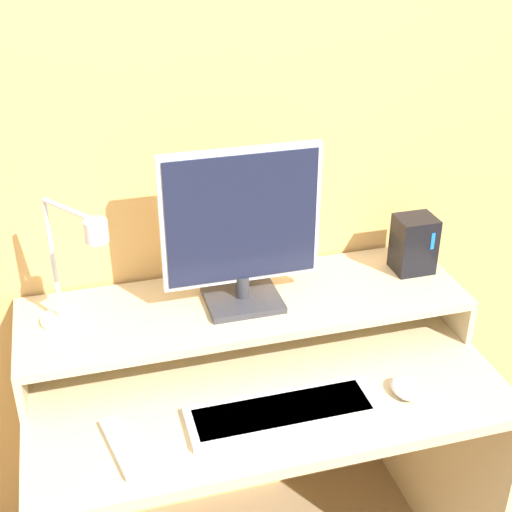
{
  "coord_description": "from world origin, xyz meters",
  "views": [
    {
      "loc": [
        -0.4,
        -1.07,
        1.89
      ],
      "look_at": [
        -0.0,
        0.36,
        1.09
      ],
      "focal_mm": 50.0,
      "sensor_mm": 36.0,
      "label": 1
    }
  ],
  "objects": [
    {
      "name": "monitor_shelf",
      "position": [
        0.0,
        0.48,
        0.87
      ],
      "size": [
        1.18,
        0.35,
        0.13
      ],
      "color": "beige",
      "rests_on": "desk"
    },
    {
      "name": "desk_lamp",
      "position": [
        -0.42,
        0.44,
        1.07
      ],
      "size": [
        0.18,
        0.22,
        0.34
      ],
      "color": "silver",
      "rests_on": "monitor_shelf"
    },
    {
      "name": "wall_back",
      "position": [
        0.0,
        0.69,
        1.25
      ],
      "size": [
        6.0,
        0.05,
        2.5
      ],
      "color": "#E5AD60",
      "rests_on": "ground_plane"
    },
    {
      "name": "desk",
      "position": [
        0.0,
        0.33,
        0.53
      ],
      "size": [
        1.18,
        0.65,
        0.76
      ],
      "color": "beige",
      "rests_on": "ground_plane"
    },
    {
      "name": "monitor",
      "position": [
        -0.01,
        0.47,
        1.11
      ],
      "size": [
        0.41,
        0.17,
        0.42
      ],
      "color": "#38383D",
      "rests_on": "monitor_shelf"
    },
    {
      "name": "remote_control",
      "position": [
        -0.37,
        0.15,
        0.77
      ],
      "size": [
        0.08,
        0.2,
        0.02
      ],
      "color": "white",
      "rests_on": "desk"
    },
    {
      "name": "router_dock",
      "position": [
        0.5,
        0.51,
        0.97
      ],
      "size": [
        0.11,
        0.1,
        0.16
      ],
      "color": "black",
      "rests_on": "monitor_shelf"
    },
    {
      "name": "keyboard",
      "position": [
        0.01,
        0.16,
        0.77
      ],
      "size": [
        0.45,
        0.14,
        0.02
      ],
      "color": "white",
      "rests_on": "desk"
    },
    {
      "name": "mouse",
      "position": [
        0.32,
        0.16,
        0.78
      ],
      "size": [
        0.06,
        0.09,
        0.03
      ],
      "color": "silver",
      "rests_on": "desk"
    }
  ]
}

